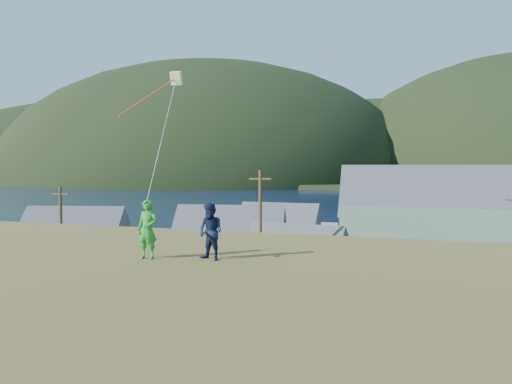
# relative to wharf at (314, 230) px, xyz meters

# --- Properties ---
(ground) EXTENTS (900.00, 900.00, 0.00)m
(ground) POSITION_rel_wharf_xyz_m (6.00, -40.00, -0.45)
(ground) COLOR #0A1638
(ground) RESTS_ON ground
(grass_strip) EXTENTS (110.00, 8.00, 0.10)m
(grass_strip) POSITION_rel_wharf_xyz_m (6.00, -42.00, -0.40)
(grass_strip) COLOR #4C3D19
(grass_strip) RESTS_ON ground
(waterfront_lot) EXTENTS (72.00, 36.00, 0.12)m
(waterfront_lot) POSITION_rel_wharf_xyz_m (6.00, -23.00, -0.39)
(waterfront_lot) COLOR #28282B
(waterfront_lot) RESTS_ON ground
(wharf) EXTENTS (26.00, 14.00, 0.90)m
(wharf) POSITION_rel_wharf_xyz_m (0.00, 0.00, 0.00)
(wharf) COLOR gray
(wharf) RESTS_ON ground
(far_shore) EXTENTS (900.00, 320.00, 2.00)m
(far_shore) POSITION_rel_wharf_xyz_m (6.00, 290.00, 0.55)
(far_shore) COLOR black
(far_shore) RESTS_ON ground
(far_hills) EXTENTS (760.00, 265.00, 143.00)m
(far_hills) POSITION_rel_wharf_xyz_m (41.59, 239.38, 1.55)
(far_hills) COLOR black
(far_hills) RESTS_ON ground
(shed_teal) EXTENTS (10.63, 8.58, 7.41)m
(shed_teal) POSITION_rel_wharf_xyz_m (-15.83, -33.61, 2.31)
(shed_teal) COLOR #296052
(shed_teal) RESTS_ON waterfront_lot
(shed_palegreen_near) EXTENTS (11.14, 8.02, 7.46)m
(shed_palegreen_near) POSITION_rel_wharf_xyz_m (-2.23, -28.84, 2.35)
(shed_palegreen_near) COLOR gray
(shed_palegreen_near) RESTS_ON waterfront_lot
(shed_white) EXTENTS (8.70, 6.45, 6.36)m
(shed_white) POSITION_rel_wharf_xyz_m (5.16, -34.12, 2.00)
(shed_white) COLOR silver
(shed_white) RESTS_ON waterfront_lot
(shed_palegreen_far) EXTENTS (9.89, 5.81, 6.55)m
(shed_palegreen_far) POSITION_rel_wharf_xyz_m (-1.58, -14.09, 2.06)
(shed_palegreen_far) COLOR gray
(shed_palegreen_far) RESTS_ON waterfront_lot
(utility_poles) EXTENTS (33.34, 0.24, 9.46)m
(utility_poles) POSITION_rel_wharf_xyz_m (3.84, -38.50, 4.01)
(utility_poles) COLOR #47331E
(utility_poles) RESTS_ON waterfront_lot
(parked_cars) EXTENTS (27.32, 12.73, 1.53)m
(parked_cars) POSITION_rel_wharf_xyz_m (-2.92, -19.75, 0.37)
(parked_cars) COLOR silver
(parked_cars) RESTS_ON waterfront_lot
(kite_flyer_green) EXTENTS (0.63, 0.42, 1.71)m
(kite_flyer_green) POSITION_rel_wharf_xyz_m (6.96, -58.94, 7.61)
(kite_flyer_green) COLOR green
(kite_flyer_green) RESTS_ON hillside
(kite_flyer_navy) EXTENTS (0.93, 0.82, 1.62)m
(kite_flyer_navy) POSITION_rel_wharf_xyz_m (8.76, -58.54, 7.56)
(kite_flyer_navy) COLOR #141D39
(kite_flyer_navy) RESTS_ON hillside
(kite_rig) EXTENTS (1.89, 3.63, 8.62)m
(kite_rig) POSITION_rel_wharf_xyz_m (4.40, -52.46, 12.96)
(kite_rig) COLOR #F7F4BC
(kite_rig) RESTS_ON ground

